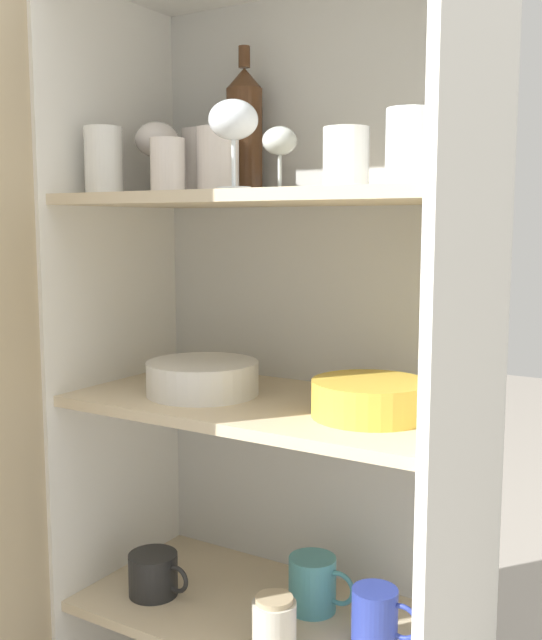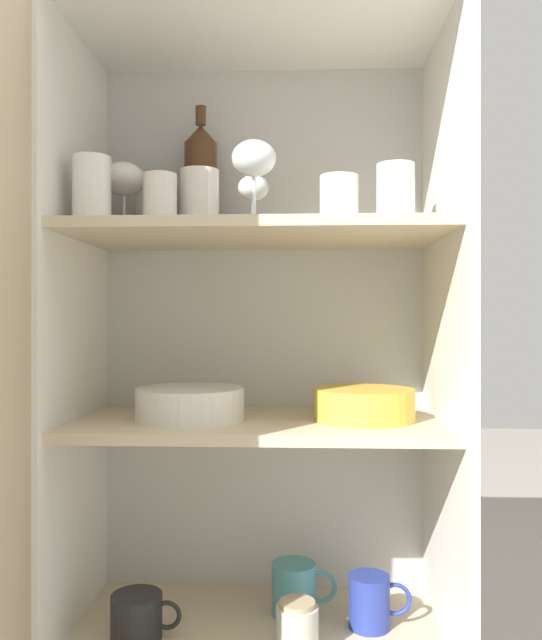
% 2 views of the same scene
% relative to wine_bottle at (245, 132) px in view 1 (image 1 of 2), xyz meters
% --- Properties ---
extents(cupboard_back_panel, '(0.76, 0.02, 1.44)m').
position_rel_wine_bottle_xyz_m(cupboard_back_panel, '(0.14, 0.06, -0.46)').
color(cupboard_back_panel, silver).
rests_on(cupboard_back_panel, ground_plane).
extents(cupboard_side_left, '(0.02, 0.40, 1.44)m').
position_rel_wine_bottle_xyz_m(cupboard_side_left, '(-0.23, -0.13, -0.46)').
color(cupboard_side_left, white).
rests_on(cupboard_side_left, ground_plane).
extents(cupboard_side_right, '(0.02, 0.40, 1.44)m').
position_rel_wine_bottle_xyz_m(cupboard_side_right, '(0.51, -0.13, -0.46)').
color(cupboard_side_right, white).
rests_on(cupboard_side_right, ground_plane).
extents(shelf_board_lower, '(0.72, 0.37, 0.02)m').
position_rel_wine_bottle_xyz_m(shelf_board_lower, '(0.14, -0.13, -0.92)').
color(shelf_board_lower, beige).
extents(shelf_board_middle, '(0.72, 0.37, 0.02)m').
position_rel_wine_bottle_xyz_m(shelf_board_middle, '(0.14, -0.13, -0.51)').
color(shelf_board_middle, beige).
extents(shelf_board_upper, '(0.72, 0.37, 0.02)m').
position_rel_wine_bottle_xyz_m(shelf_board_upper, '(0.14, -0.13, -0.14)').
color(shelf_board_upper, beige).
extents(tumbler_glass_0, '(0.08, 0.08, 0.12)m').
position_rel_wine_bottle_xyz_m(tumbler_glass_0, '(0.02, -0.11, -0.07)').
color(tumbler_glass_0, silver).
rests_on(tumbler_glass_0, shelf_board_upper).
extents(tumbler_glass_1, '(0.07, 0.07, 0.14)m').
position_rel_wine_bottle_xyz_m(tumbler_glass_1, '(-0.11, -0.01, -0.06)').
color(tumbler_glass_1, silver).
rests_on(tumbler_glass_1, shelf_board_upper).
extents(tumbler_glass_2, '(0.07, 0.07, 0.12)m').
position_rel_wine_bottle_xyz_m(tumbler_glass_2, '(0.40, -0.15, -0.07)').
color(tumbler_glass_2, white).
rests_on(tumbler_glass_2, shelf_board_upper).
extents(tumbler_glass_3, '(0.08, 0.08, 0.10)m').
position_rel_wine_bottle_xyz_m(tumbler_glass_3, '(0.30, -0.15, -0.08)').
color(tumbler_glass_3, white).
rests_on(tumbler_glass_3, shelf_board_upper).
extents(tumbler_glass_4, '(0.07, 0.07, 0.12)m').
position_rel_wine_bottle_xyz_m(tumbler_glass_4, '(-0.17, -0.22, -0.07)').
color(tumbler_glass_4, white).
rests_on(tumbler_glass_4, shelf_board_upper).
extents(tumbler_glass_5, '(0.06, 0.06, 0.10)m').
position_rel_wine_bottle_xyz_m(tumbler_glass_5, '(-0.05, -0.18, -0.08)').
color(tumbler_glass_5, silver).
rests_on(tumbler_glass_5, shelf_board_upper).
extents(wine_glass_0, '(0.07, 0.07, 0.12)m').
position_rel_wine_bottle_xyz_m(wine_glass_0, '(0.12, -0.07, -0.04)').
color(wine_glass_0, white).
rests_on(wine_glass_0, shelf_board_upper).
extents(wine_glass_1, '(0.08, 0.08, 0.15)m').
position_rel_wine_bottle_xyz_m(wine_glass_1, '(0.14, -0.24, -0.02)').
color(wine_glass_1, white).
rests_on(wine_glass_1, shelf_board_upper).
extents(wine_glass_2, '(0.09, 0.09, 0.15)m').
position_rel_wine_bottle_xyz_m(wine_glass_2, '(-0.14, -0.10, -0.02)').
color(wine_glass_2, silver).
rests_on(wine_glass_2, shelf_board_upper).
extents(wine_bottle, '(0.07, 0.07, 0.29)m').
position_rel_wine_bottle_xyz_m(wine_bottle, '(0.00, 0.00, 0.00)').
color(wine_bottle, '#4C2D19').
rests_on(wine_bottle, shelf_board_upper).
extents(plate_stack_white, '(0.21, 0.21, 0.06)m').
position_rel_wine_bottle_xyz_m(plate_stack_white, '(0.00, -0.15, -0.47)').
color(plate_stack_white, silver).
rests_on(plate_stack_white, shelf_board_middle).
extents(mixing_bowl_large, '(0.20, 0.20, 0.06)m').
position_rel_wine_bottle_xyz_m(mixing_bowl_large, '(0.34, -0.14, -0.47)').
color(mixing_bowl_large, gold).
rests_on(mixing_bowl_large, shelf_board_middle).
extents(coffee_mug_primary, '(0.12, 0.08, 0.10)m').
position_rel_wine_bottle_xyz_m(coffee_mug_primary, '(0.36, -0.13, -0.86)').
color(coffee_mug_primary, '#283893').
rests_on(coffee_mug_primary, shelf_board_lower).
extents(coffee_mug_extra_1, '(0.14, 0.10, 0.08)m').
position_rel_wine_bottle_xyz_m(coffee_mug_extra_1, '(-0.09, -0.20, -0.87)').
color(coffee_mug_extra_1, black).
rests_on(coffee_mug_extra_1, shelf_board_lower).
extents(coffee_mug_extra_2, '(0.13, 0.09, 0.10)m').
position_rel_wine_bottle_xyz_m(coffee_mug_extra_2, '(0.21, -0.08, -0.86)').
color(coffee_mug_extra_2, teal).
rests_on(coffee_mug_extra_2, shelf_board_lower).
extents(storage_jar, '(0.08, 0.08, 0.10)m').
position_rel_wine_bottle_xyz_m(storage_jar, '(0.21, -0.24, -0.87)').
color(storage_jar, beige).
rests_on(storage_jar, shelf_board_lower).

